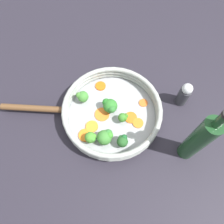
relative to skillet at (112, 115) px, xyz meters
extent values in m
plane|color=black|center=(0.00, 0.00, -0.01)|extent=(4.00, 4.00, 0.00)
cylinder|color=#939699|center=(0.00, 0.00, 0.00)|extent=(0.29, 0.29, 0.01)
torus|color=#979D96|center=(0.00, 0.00, 0.02)|extent=(0.31, 0.31, 0.02)
torus|color=#979D96|center=(0.00, 0.00, 0.03)|extent=(0.31, 0.31, 0.02)
torus|color=#979D96|center=(0.00, 0.00, 0.05)|extent=(0.31, 0.31, 0.02)
cylinder|color=brown|center=(-0.14, 0.21, 0.02)|extent=(0.13, 0.19, 0.02)
sphere|color=#8F9399|center=(-0.05, 0.13, 0.01)|extent=(0.01, 0.01, 0.01)
sphere|color=#8F999D|center=(-0.10, 0.10, 0.01)|extent=(0.01, 0.01, 0.01)
cylinder|color=#E65B11|center=(0.06, 0.09, 0.01)|extent=(0.04, 0.04, 0.01)
cylinder|color=orange|center=(-0.11, 0.02, 0.01)|extent=(0.06, 0.06, 0.00)
cylinder|color=orange|center=(-0.07, 0.02, 0.01)|extent=(0.05, 0.05, 0.01)
cylinder|color=orange|center=(0.09, -0.06, 0.01)|extent=(0.04, 0.04, 0.00)
cylinder|color=orange|center=(0.02, -0.09, 0.01)|extent=(0.03, 0.03, 0.00)
cylinder|color=orange|center=(0.02, -0.06, 0.01)|extent=(0.05, 0.05, 0.00)
cylinder|color=orange|center=(-0.02, 0.02, 0.01)|extent=(0.07, 0.07, 0.00)
cylinder|color=#5C9850|center=(0.00, -0.04, 0.02)|extent=(0.01, 0.01, 0.02)
sphere|color=#397829|center=(0.00, -0.04, 0.03)|extent=(0.03, 0.03, 0.03)
sphere|color=#35751F|center=(0.00, -0.05, 0.04)|extent=(0.01, 0.01, 0.01)
sphere|color=#3C7020|center=(0.01, -0.05, 0.04)|extent=(0.01, 0.01, 0.01)
sphere|color=#397227|center=(0.01, -0.04, 0.04)|extent=(0.01, 0.01, 0.01)
cylinder|color=#8CB05C|center=(-0.08, -0.03, 0.01)|extent=(0.01, 0.01, 0.01)
sphere|color=#397830|center=(-0.08, -0.03, 0.03)|extent=(0.05, 0.05, 0.05)
sphere|color=#317530|center=(-0.07, -0.04, 0.04)|extent=(0.03, 0.03, 0.03)
sphere|color=#368029|center=(-0.07, -0.04, 0.04)|extent=(0.02, 0.02, 0.02)
cylinder|color=#85B162|center=(-0.11, 0.00, 0.01)|extent=(0.01, 0.01, 0.01)
sphere|color=#42852B|center=(-0.11, 0.00, 0.03)|extent=(0.03, 0.03, 0.03)
sphere|color=#46862C|center=(-0.10, -0.01, 0.04)|extent=(0.02, 0.02, 0.02)
sphere|color=#3F882D|center=(-0.11, -0.01, 0.04)|extent=(0.02, 0.02, 0.02)
cylinder|color=#628E54|center=(-0.02, 0.10, 0.02)|extent=(0.02, 0.02, 0.02)
sphere|color=#3D7E32|center=(-0.02, 0.10, 0.03)|extent=(0.04, 0.04, 0.04)
sphere|color=#457A2C|center=(-0.02, 0.12, 0.04)|extent=(0.02, 0.02, 0.02)
sphere|color=#3D742D|center=(-0.02, 0.11, 0.04)|extent=(0.02, 0.02, 0.02)
cylinder|color=#6F974F|center=(-0.06, -0.08, 0.02)|extent=(0.01, 0.01, 0.02)
sphere|color=#235222|center=(-0.06, -0.08, 0.03)|extent=(0.03, 0.03, 0.03)
sphere|color=#195224|center=(-0.05, -0.08, 0.04)|extent=(0.02, 0.02, 0.02)
sphere|color=#245928|center=(-0.06, -0.07, 0.03)|extent=(0.02, 0.02, 0.02)
cylinder|color=#75A14C|center=(0.01, 0.01, 0.01)|extent=(0.01, 0.01, 0.01)
sphere|color=#2C7229|center=(0.01, 0.01, 0.03)|extent=(0.05, 0.05, 0.05)
sphere|color=#2C6B2B|center=(0.00, 0.00, 0.04)|extent=(0.02, 0.02, 0.02)
sphere|color=#236C22|center=(0.01, 0.03, 0.04)|extent=(0.03, 0.03, 0.03)
cylinder|color=#333338|center=(0.18, -0.15, 0.03)|extent=(0.04, 0.04, 0.07)
sphere|color=silver|center=(0.18, -0.15, 0.07)|extent=(0.03, 0.03, 0.03)
cylinder|color=#193D1E|center=(0.04, -0.25, 0.10)|extent=(0.05, 0.05, 0.22)
cylinder|color=#193D1E|center=(0.04, -0.25, 0.24)|extent=(0.02, 0.02, 0.05)
camera|label=1|loc=(-0.24, -0.17, 0.65)|focal=35.00mm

